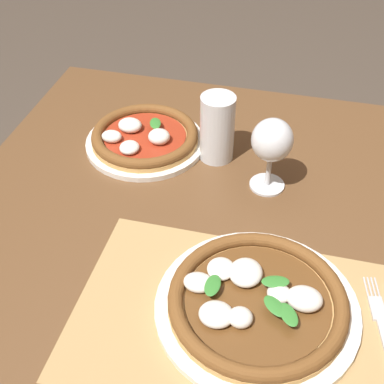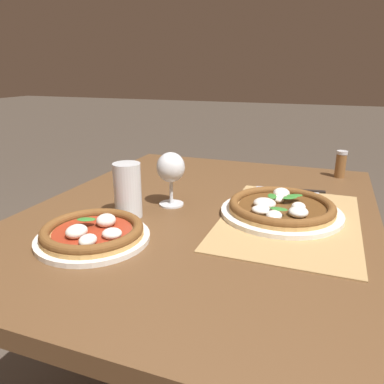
% 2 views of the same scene
% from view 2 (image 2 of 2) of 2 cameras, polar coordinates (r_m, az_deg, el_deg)
% --- Properties ---
extents(dining_table, '(1.18, 0.93, 0.74)m').
position_cam_2_polar(dining_table, '(1.09, 1.57, -7.92)').
color(dining_table, brown).
rests_on(dining_table, ground).
extents(paper_placemat, '(0.51, 0.34, 0.00)m').
position_cam_2_polar(paper_placemat, '(1.01, 14.65, -4.08)').
color(paper_placemat, '#A88451').
rests_on(paper_placemat, dining_table).
extents(pizza_near, '(0.32, 0.32, 0.05)m').
position_cam_2_polar(pizza_near, '(1.02, 13.42, -2.36)').
color(pizza_near, silver).
rests_on(pizza_near, paper_placemat).
extents(pizza_far, '(0.26, 0.26, 0.05)m').
position_cam_2_polar(pizza_far, '(0.89, -14.88, -6.02)').
color(pizza_far, silver).
rests_on(pizza_far, dining_table).
extents(wine_glass, '(0.08, 0.08, 0.16)m').
position_cam_2_polar(wine_glass, '(1.05, -3.33, 3.38)').
color(wine_glass, silver).
rests_on(wine_glass, dining_table).
extents(pint_glass, '(0.07, 0.07, 0.15)m').
position_cam_2_polar(pint_glass, '(0.99, -9.76, 0.09)').
color(pint_glass, silver).
rests_on(pint_glass, dining_table).
extents(fork, '(0.06, 0.20, 0.00)m').
position_cam_2_polar(fork, '(1.21, 14.05, -0.03)').
color(fork, '#B7B7BC').
rests_on(fork, paper_placemat).
extents(knife, '(0.05, 0.22, 0.01)m').
position_cam_2_polar(knife, '(1.24, 14.71, 0.32)').
color(knife, black).
rests_on(knife, paper_placemat).
extents(pepper_shaker, '(0.04, 0.04, 0.10)m').
position_cam_2_polar(pepper_shaker, '(1.45, 21.72, 3.99)').
color(pepper_shaker, brown).
rests_on(pepper_shaker, dining_table).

